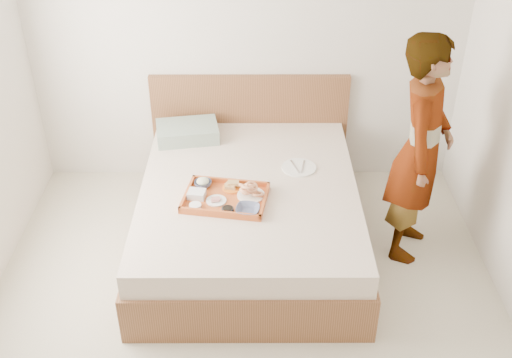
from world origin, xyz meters
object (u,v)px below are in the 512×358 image
at_px(person, 421,150).
at_px(bed, 249,215).
at_px(dinner_plate, 299,168).
at_px(tray, 225,197).

bearing_deg(person, bed, 109.38).
bearing_deg(bed, person, -1.65).
xyz_separation_m(bed, person, (1.18, -0.03, 0.58)).
relative_size(dinner_plate, person, 0.15).
bearing_deg(dinner_plate, tray, -142.02).
relative_size(bed, dinner_plate, 7.71).
relative_size(bed, tray, 3.54).
xyz_separation_m(tray, person, (1.34, 0.15, 0.29)).
bearing_deg(person, tray, 117.60).
relative_size(tray, dinner_plate, 2.18).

